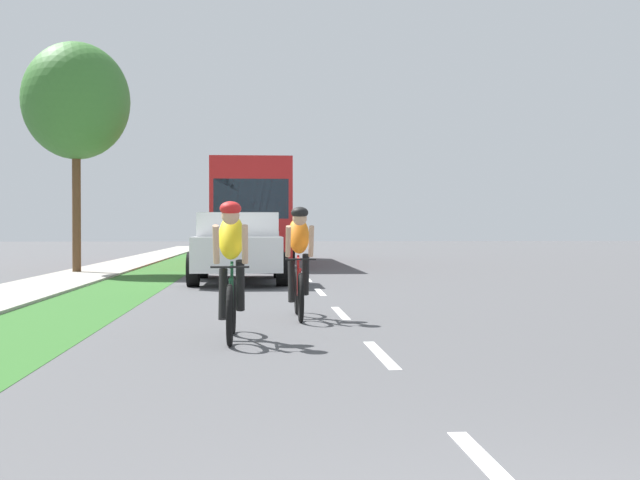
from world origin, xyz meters
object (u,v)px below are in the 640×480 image
cyclist_lead (231,269)px  cyclist_trailing (299,261)px  street_tree_near (76,102)px  bus_red (253,210)px  pickup_white (239,248)px

cyclist_lead → cyclist_trailing: same height
cyclist_trailing → street_tree_near: 13.84m
cyclist_lead → bus_red: (0.09, 20.64, 1.17)m
street_tree_near → pickup_white: bearing=-40.7°
bus_red → street_tree_near: (-4.95, -6.59, 2.91)m
cyclist_trailing → street_tree_near: bearing=115.7°
cyclist_trailing → pickup_white: 7.93m
cyclist_lead → pickup_white: size_ratio=0.34×
pickup_white → street_tree_near: street_tree_near is taller
cyclist_lead → pickup_white: (-0.15, 10.00, 0.02)m
bus_red → street_tree_near: 8.74m
cyclist_trailing → street_tree_near: (-5.74, 11.91, 4.08)m
cyclist_trailing → bus_red: bus_red is taller
pickup_white → street_tree_near: bearing=139.3°
bus_red → street_tree_near: bearing=-126.9°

